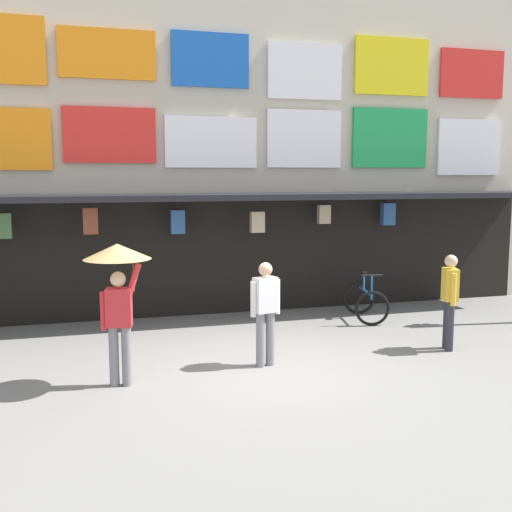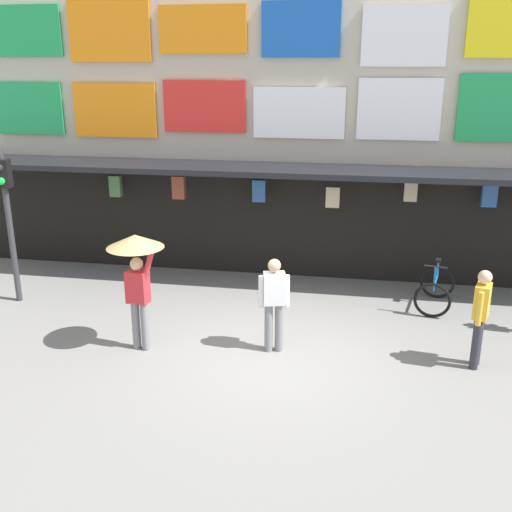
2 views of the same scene
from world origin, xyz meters
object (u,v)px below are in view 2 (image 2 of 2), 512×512
object	(u,v)px
traffic_light_near	(6,201)
pedestrian_in_black	(274,298)
bicycle_parked	(435,289)
pedestrian_in_red	(481,313)
pedestrian_with_umbrella	(136,260)

from	to	relation	value
traffic_light_near	pedestrian_in_black	size ratio (longest dim) A/B	1.90
bicycle_parked	pedestrian_in_red	world-z (taller)	pedestrian_in_red
pedestrian_in_red	pedestrian_in_black	bearing A→B (deg)	179.90
pedestrian_in_black	pedestrian_in_red	size ratio (longest dim) A/B	1.00
traffic_light_near	pedestrian_in_black	xyz separation A→B (m)	(5.61, -1.31, -1.16)
bicycle_parked	pedestrian_in_black	world-z (taller)	pedestrian_in_black
bicycle_parked	pedestrian_in_red	distance (m)	2.55
pedestrian_in_black	pedestrian_with_umbrella	size ratio (longest dim) A/B	0.81
pedestrian_in_red	pedestrian_with_umbrella	world-z (taller)	pedestrian_with_umbrella
pedestrian_in_red	pedestrian_with_umbrella	size ratio (longest dim) A/B	0.81
pedestrian_in_black	bicycle_parked	bearing A→B (deg)	39.62
bicycle_parked	pedestrian_with_umbrella	distance (m)	6.07
traffic_light_near	bicycle_parked	distance (m)	8.82
bicycle_parked	pedestrian_with_umbrella	bearing A→B (deg)	-151.92
bicycle_parked	pedestrian_in_red	size ratio (longest dim) A/B	0.76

